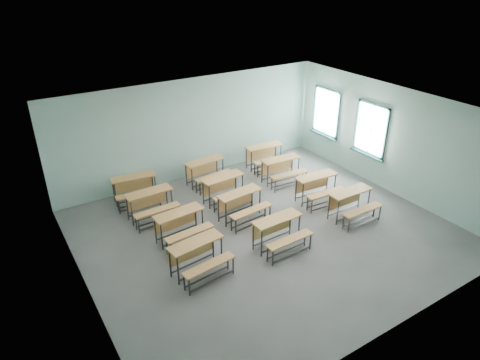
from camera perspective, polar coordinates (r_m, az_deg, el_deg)
The scene contains 13 objects.
room at distance 10.51m, azimuth 3.92°, elevation 0.62°, with size 9.04×8.04×3.24m.
desk_unit_r0c0 at distance 9.61m, azimuth -5.50°, elevation -9.75°, with size 1.34×0.97×0.79m.
desk_unit_r0c1 at distance 10.41m, azimuth 5.31°, elevation -6.55°, with size 1.28×0.88×0.79m.
desk_unit_r0c2 at distance 11.92m, azimuth 14.78°, elevation -2.72°, with size 1.26×0.85×0.79m.
desk_unit_r1c0 at distance 10.69m, azimuth -7.83°, elevation -5.69°, with size 1.32×0.94×0.79m.
desk_unit_r1c1 at distance 11.47m, azimuth 0.28°, elevation -2.97°, with size 1.33×0.95×0.79m.
desk_unit_r1c2 at distance 12.55m, azimuth 10.40°, elevation -0.65°, with size 1.31×0.92×0.79m.
desk_unit_r2c0 at distance 11.74m, azimuth -11.76°, elevation -2.82°, with size 1.28×0.87×0.79m.
desk_unit_r2c1 at distance 12.28m, azimuth -1.98°, elevation -0.82°, with size 1.31×0.93×0.79m.
desk_unit_r2c2 at distance 13.49m, azimuth 5.69°, elevation 1.72°, with size 1.31×0.92×0.79m.
desk_unit_r3c0 at distance 12.66m, azimuth -13.83°, elevation -0.75°, with size 1.36×1.00×0.79m.
desk_unit_r3c1 at distance 13.33m, azimuth -4.46°, elevation 1.47°, with size 1.33×0.96×0.79m.
desk_unit_r3c2 at distance 14.40m, azimuth 3.43°, elevation 3.51°, with size 1.32×0.94×0.79m.
Camera 1 is at (-5.53, -7.53, 6.26)m, focal length 32.00 mm.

